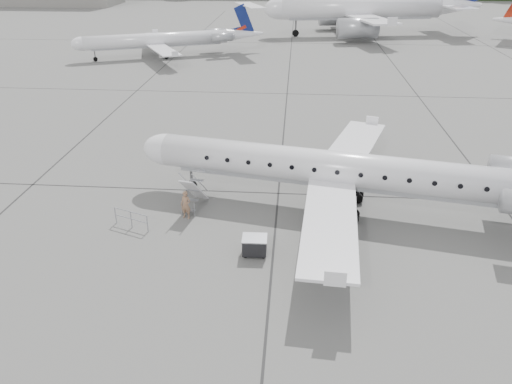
# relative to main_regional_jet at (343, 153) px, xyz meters

# --- Properties ---
(ground) EXTENTS (320.00, 320.00, 0.00)m
(ground) POSITION_rel_main_regional_jet_xyz_m (0.81, -3.87, -3.58)
(ground) COLOR slate
(ground) RESTS_ON ground
(main_regional_jet) EXTENTS (31.35, 25.21, 7.17)m
(main_regional_jet) POSITION_rel_main_regional_jet_xyz_m (0.00, 0.00, 0.00)
(main_regional_jet) COLOR silver
(main_regional_jet) RESTS_ON ground
(airstair) EXTENTS (1.29, 2.43, 2.25)m
(airstair) POSITION_rel_main_regional_jet_xyz_m (-8.57, -0.53, -2.46)
(airstair) COLOR silver
(airstair) RESTS_ON ground
(passenger) EXTENTS (0.69, 0.54, 1.68)m
(passenger) POSITION_rel_main_regional_jet_xyz_m (-8.83, -1.81, -2.74)
(passenger) COLOR #8D674C
(passenger) RESTS_ON ground
(safety_railing) EXTENTS (2.08, 0.88, 1.00)m
(safety_railing) POSITION_rel_main_regional_jet_xyz_m (-11.64, -3.13, -3.08)
(safety_railing) COLOR #909398
(safety_railing) RESTS_ON ground
(baggage_cart) EXTENTS (1.23, 1.00, 1.04)m
(baggage_cart) POSITION_rel_main_regional_jet_xyz_m (-4.60, -5.26, -3.06)
(baggage_cart) COLOR black
(baggage_cart) RESTS_ON ground
(bg_regional_left) EXTENTS (30.00, 26.17, 6.57)m
(bg_regional_left) POSITION_rel_main_regional_jet_xyz_m (-21.93, 42.50, -0.30)
(bg_regional_left) COLOR silver
(bg_regional_left) RESTS_ON ground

